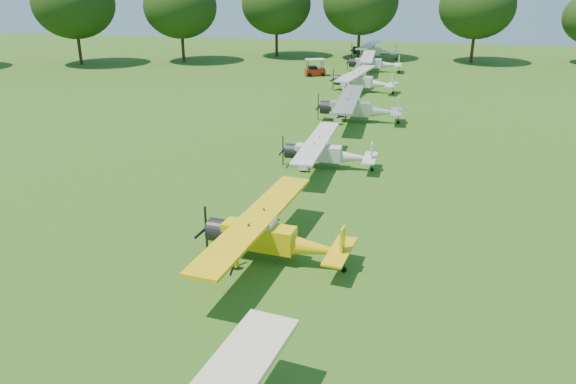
% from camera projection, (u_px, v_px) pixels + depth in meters
% --- Properties ---
extents(ground, '(160.00, 160.00, 0.00)m').
position_uv_depth(ground, '(301.00, 195.00, 33.04)').
color(ground, '#2E5515').
rests_on(ground, ground).
extents(tree_belt, '(137.36, 130.27, 14.52)m').
position_uv_depth(tree_belt, '(369.00, 58.00, 29.55)').
color(tree_belt, black).
rests_on(tree_belt, ground).
extents(aircraft_2, '(7.06, 11.22, 2.20)m').
position_uv_depth(aircraft_2, '(270.00, 234.00, 25.17)').
color(aircraft_2, yellow).
rests_on(aircraft_2, ground).
extents(aircraft_3, '(6.39, 10.16, 2.01)m').
position_uv_depth(aircraft_3, '(325.00, 151.00, 37.27)').
color(aircraft_3, silver).
rests_on(aircraft_3, ground).
extents(aircraft_4, '(7.39, 11.73, 2.32)m').
position_uv_depth(aircraft_4, '(357.00, 106.00, 48.75)').
color(aircraft_4, silver).
rests_on(aircraft_4, ground).
extents(aircraft_5, '(7.19, 11.38, 2.23)m').
position_uv_depth(aircraft_5, '(362.00, 80.00, 61.08)').
color(aircraft_5, silver).
rests_on(aircraft_5, ground).
extents(aircraft_6, '(7.14, 11.34, 2.24)m').
position_uv_depth(aircraft_6, '(372.00, 62.00, 73.34)').
color(aircraft_6, silver).
rests_on(aircraft_6, ground).
extents(aircraft_7, '(7.27, 11.54, 2.26)m').
position_uv_depth(aircraft_7, '(373.00, 50.00, 84.59)').
color(aircraft_7, silver).
rests_on(aircraft_7, ground).
extents(golf_cart, '(2.80, 2.26, 2.09)m').
position_uv_depth(golf_cart, '(315.00, 70.00, 70.75)').
color(golf_cart, '#A5210B').
rests_on(golf_cart, ground).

